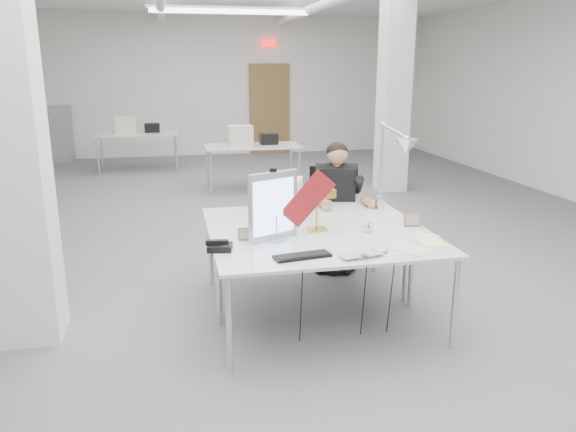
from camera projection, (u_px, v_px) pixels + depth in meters
name	position (u px, v px, depth m)	size (l,w,h in m)	color
room_shell	(273.00, 99.00, 6.51)	(10.04, 14.04, 3.24)	#5A5A5C
desk_main	(332.00, 247.00, 4.27)	(1.80, 0.90, 0.03)	silver
desk_second	(305.00, 217.00, 5.12)	(1.80, 0.90, 0.03)	silver
bg_desk_a	(252.00, 146.00, 9.50)	(1.60, 0.80, 0.03)	silver
bg_desk_b	(137.00, 134.00, 11.18)	(1.60, 0.80, 0.03)	silver
filing_cabinet	(60.00, 135.00, 12.25)	(0.45, 0.55, 1.20)	gray
office_chair	(334.00, 221.00, 5.81)	(0.51, 0.51, 1.04)	black
seated_person	(337.00, 186.00, 5.66)	(0.45, 0.57, 0.85)	black
monitor	(273.00, 206.00, 4.36)	(0.43, 0.04, 0.54)	#B7B6BB
pennant	(308.00, 199.00, 4.36)	(0.45, 0.01, 0.19)	maroon
keyboard	(302.00, 256.00, 4.01)	(0.41, 0.14, 0.02)	black
laptop	(365.00, 257.00, 3.97)	(0.32, 0.21, 0.03)	silver
mouse	(383.00, 251.00, 4.10)	(0.09, 0.06, 0.04)	#B8B8BD
bankers_lamp	(317.00, 209.00, 4.61)	(0.33, 0.13, 0.37)	gold
desk_phone	(220.00, 247.00, 4.16)	(0.18, 0.16, 0.04)	black
picture_frame_left	(246.00, 234.00, 4.39)	(0.13, 0.01, 0.10)	#A87D48
picture_frame_right	(412.00, 220.00, 4.76)	(0.14, 0.01, 0.11)	#AA7349
desk_clock	(368.00, 226.00, 4.60)	(0.09, 0.09, 0.03)	silver
paper_stack_a	(408.00, 248.00, 4.20)	(0.22, 0.32, 0.01)	beige
paper_stack_b	(432.00, 242.00, 4.33)	(0.16, 0.22, 0.01)	#FFEB98
paper_stack_c	(426.00, 236.00, 4.51)	(0.18, 0.13, 0.01)	white
beige_monitor	(281.00, 197.00, 5.10)	(0.35, 0.33, 0.33)	beige
architect_lamp	(392.00, 162.00, 5.00)	(0.26, 0.77, 0.98)	silver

